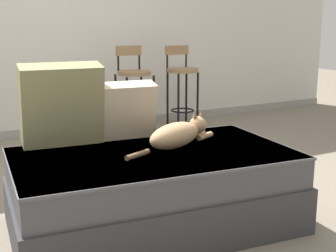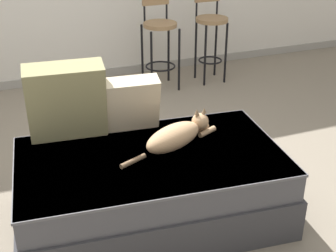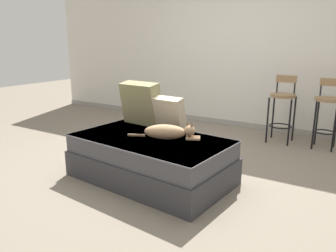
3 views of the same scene
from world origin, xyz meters
name	(u,v)px [view 2 (image 2 of 3)]	position (x,y,z in m)	size (l,w,h in m)	color
ground_plane	(133,184)	(0.00, 0.00, 0.00)	(16.00, 16.00, 0.00)	slate
wall_baseboard_trim	(73,77)	(0.00, 2.20, 0.04)	(8.00, 0.02, 0.09)	gray
couch	(151,186)	(0.00, -0.40, 0.23)	(1.70, 1.09, 0.46)	#353539
throw_pillow_corner	(66,101)	(-0.41, 0.01, 0.71)	(0.50, 0.29, 0.50)	#847F56
throw_pillow_middle	(131,103)	(0.00, -0.03, 0.64)	(0.37, 0.23, 0.37)	beige
cat	(177,135)	(0.19, -0.36, 0.53)	(0.72, 0.35, 0.19)	tan
bar_stool_near_window	(160,36)	(0.83, 1.68, 0.55)	(0.34, 0.34, 0.94)	black
bar_stool_by_doorway	(211,29)	(1.41, 1.69, 0.57)	(0.34, 0.34, 0.93)	black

